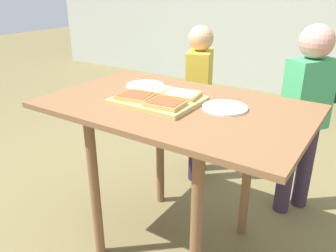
# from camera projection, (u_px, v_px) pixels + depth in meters

# --- Properties ---
(ground_plane) EXTENTS (16.00, 16.00, 0.00)m
(ground_plane) POSITION_uv_depth(u_px,v_px,m) (174.00, 241.00, 1.81)
(ground_plane) COLOR olive
(dining_table) EXTENTS (1.18, 0.72, 0.78)m
(dining_table) POSITION_uv_depth(u_px,v_px,m) (175.00, 125.00, 1.55)
(dining_table) COLOR brown
(dining_table) RESTS_ON ground
(cutting_board) EXTENTS (0.37, 0.30, 0.02)m
(cutting_board) POSITION_uv_depth(u_px,v_px,m) (158.00, 100.00, 1.52)
(cutting_board) COLOR tan
(cutting_board) RESTS_ON dining_table
(pizza_slice_near_left) EXTENTS (0.17, 0.14, 0.02)m
(pizza_slice_near_left) POSITION_uv_depth(u_px,v_px,m) (135.00, 96.00, 1.51)
(pizza_slice_near_left) COLOR tan
(pizza_slice_near_left) RESTS_ON cutting_board
(pizza_slice_far_right) EXTENTS (0.17, 0.14, 0.02)m
(pizza_slice_far_right) POSITION_uv_depth(u_px,v_px,m) (182.00, 95.00, 1.53)
(pizza_slice_far_right) COLOR tan
(pizza_slice_far_right) RESTS_ON cutting_board
(pizza_slice_far_left) EXTENTS (0.16, 0.13, 0.02)m
(pizza_slice_far_left) POSITION_uv_depth(u_px,v_px,m) (154.00, 89.00, 1.61)
(pizza_slice_far_left) COLOR tan
(pizza_slice_far_left) RESTS_ON cutting_board
(pizza_slice_near_right) EXTENTS (0.16, 0.13, 0.02)m
(pizza_slice_near_right) POSITION_uv_depth(u_px,v_px,m) (166.00, 103.00, 1.42)
(pizza_slice_near_right) COLOR tan
(pizza_slice_near_right) RESTS_ON cutting_board
(plate_white_left) EXTENTS (0.19, 0.19, 0.01)m
(plate_white_left) POSITION_uv_depth(u_px,v_px,m) (145.00, 85.00, 1.76)
(plate_white_left) COLOR white
(plate_white_left) RESTS_ON dining_table
(plate_white_right) EXTENTS (0.19, 0.19, 0.01)m
(plate_white_right) POSITION_uv_depth(u_px,v_px,m) (225.00, 108.00, 1.45)
(plate_white_right) COLOR white
(plate_white_right) RESTS_ON dining_table
(child_left) EXTENTS (0.21, 0.27, 1.03)m
(child_left) POSITION_uv_depth(u_px,v_px,m) (199.00, 96.00, 2.23)
(child_left) COLOR #2F2038
(child_left) RESTS_ON ground
(child_right) EXTENTS (0.25, 0.28, 1.09)m
(child_right) POSITION_uv_depth(u_px,v_px,m) (305.00, 111.00, 1.85)
(child_right) COLOR #3C2C3D
(child_right) RESTS_ON ground
(garden_hose_coil) EXTENTS (0.37, 0.37, 0.04)m
(garden_hose_coil) POSITION_uv_depth(u_px,v_px,m) (137.00, 77.00, 4.89)
(garden_hose_coil) COLOR #3CA57D
(garden_hose_coil) RESTS_ON ground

